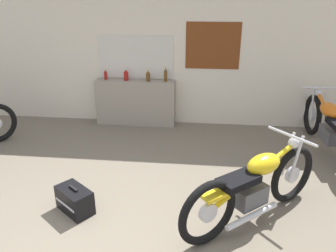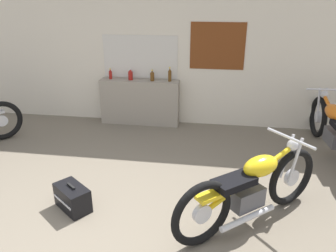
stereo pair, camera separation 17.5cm
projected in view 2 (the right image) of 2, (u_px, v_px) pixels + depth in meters
ground_plane at (90, 250)px, 3.27m from camera, size 24.00×24.00×0.00m
wall_back at (155, 50)px, 6.05m from camera, size 10.00×0.07×2.80m
sill_counter at (140, 102)px, 6.29m from camera, size 1.50×0.28×0.86m
bottle_leftmost at (110, 74)px, 6.20m from camera, size 0.06×0.06×0.20m
bottle_left_center at (131, 75)px, 6.13m from camera, size 0.09×0.09×0.22m
bottle_center at (152, 76)px, 6.06m from camera, size 0.07×0.07×0.21m
bottle_right_center at (170, 75)px, 6.02m from camera, size 0.06×0.06×0.27m
motorcycle_orange at (335, 130)px, 5.00m from camera, size 0.64×2.26×0.92m
motorcycle_yellow at (252, 188)px, 3.52m from camera, size 1.61×1.37×0.91m
hard_case_black at (73, 198)px, 3.85m from camera, size 0.52×0.48×0.32m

